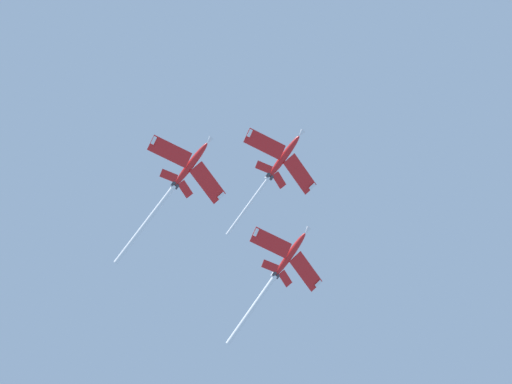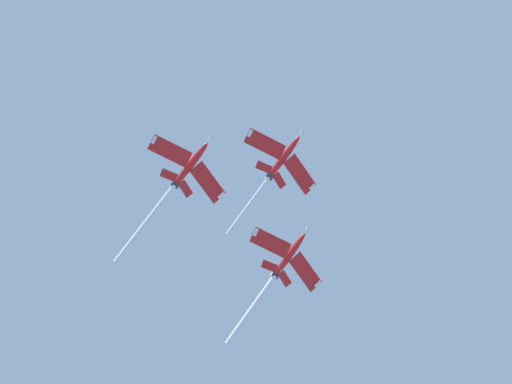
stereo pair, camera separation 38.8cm
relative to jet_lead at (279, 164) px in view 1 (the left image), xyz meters
name	(u,v)px [view 1 (the left image)]	position (x,y,z in m)	size (l,w,h in m)	color
jet_lead	(279,164)	(0.00, 0.00, 0.00)	(22.58, 18.82, 15.97)	red
jet_left_wing	(279,271)	(-6.38, 21.03, -8.93)	(24.21, 19.85, 17.39)	red
jet_right_wing	(177,182)	(-21.18, -5.10, -8.52)	(25.74, 20.87, 18.43)	red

